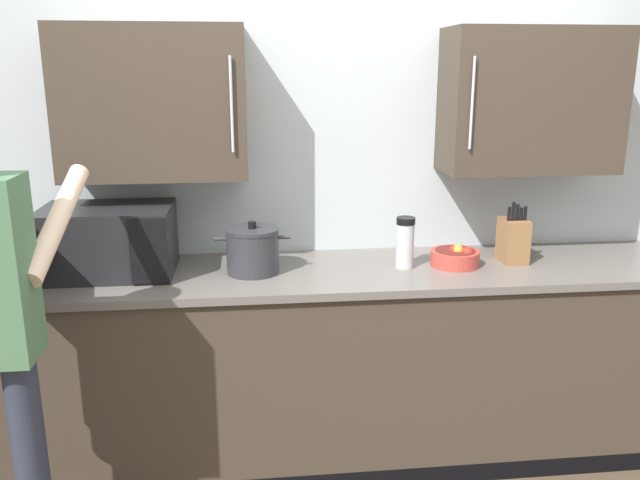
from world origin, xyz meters
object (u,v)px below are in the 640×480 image
Objects in this scene: fruit_bowl at (455,256)px; knife_block at (513,240)px; thermos_flask at (405,242)px; microwave_oven at (101,242)px; stock_pot at (253,250)px.

fruit_bowl is 0.77× the size of knife_block.
microwave_oven is at bearing 178.10° from thermos_flask.
thermos_flask reaches higher than stock_pot.
thermos_flask is at bearing -1.90° from microwave_oven.
microwave_oven is 3.46× the size of fruit_bowl.
thermos_flask is (0.69, 0.00, 0.02)m from stock_pot.
thermos_flask is at bearing -176.37° from knife_block.
knife_block is (1.86, -0.01, -0.04)m from microwave_oven.
stock_pot is 1.21m from knife_block.
fruit_bowl is 0.96× the size of thermos_flask.
stock_pot is at bearing -179.91° from thermos_flask.
thermos_flask is (-0.24, -0.00, 0.08)m from fruit_bowl.
thermos_flask reaches higher than fruit_bowl.
stock_pot reaches higher than fruit_bowl.
knife_block reaches higher than fruit_bowl.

